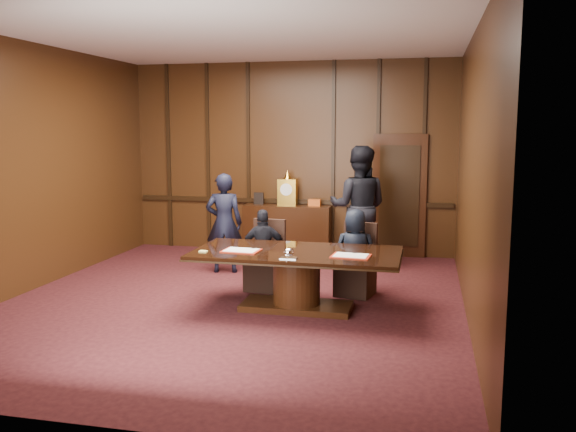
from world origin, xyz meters
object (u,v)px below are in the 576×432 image
(sideboard, at_px, (288,228))
(conference_table, at_px, (297,270))
(signatory_left, at_px, (264,250))
(signatory_right, at_px, (355,253))
(witness_right, at_px, (358,207))
(witness_left, at_px, (224,223))

(sideboard, bearing_deg, conference_table, -75.20)
(sideboard, relative_size, signatory_left, 1.37)
(signatory_right, relative_size, witness_right, 0.60)
(signatory_right, height_order, witness_left, witness_left)
(signatory_left, relative_size, witness_left, 0.73)
(sideboard, height_order, witness_left, witness_left)
(conference_table, relative_size, signatory_left, 2.25)
(signatory_right, bearing_deg, witness_right, -88.92)
(sideboard, xyz_separation_m, witness_left, (-0.66, -1.64, 0.31))
(sideboard, distance_m, witness_right, 1.68)
(witness_left, bearing_deg, witness_right, -170.70)
(sideboard, xyz_separation_m, witness_right, (1.38, -0.79, 0.52))
(witness_left, bearing_deg, signatory_left, 120.75)
(conference_table, xyz_separation_m, witness_right, (0.49, 2.59, 0.50))
(signatory_right, relative_size, witness_left, 0.76)
(conference_table, height_order, witness_left, witness_left)
(signatory_left, relative_size, witness_right, 0.58)
(sideboard, height_order, conference_table, sideboard)
(sideboard, height_order, witness_right, witness_right)
(witness_left, bearing_deg, conference_table, 118.63)
(sideboard, height_order, signatory_right, sideboard)
(signatory_right, xyz_separation_m, witness_left, (-2.21, 0.94, 0.19))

